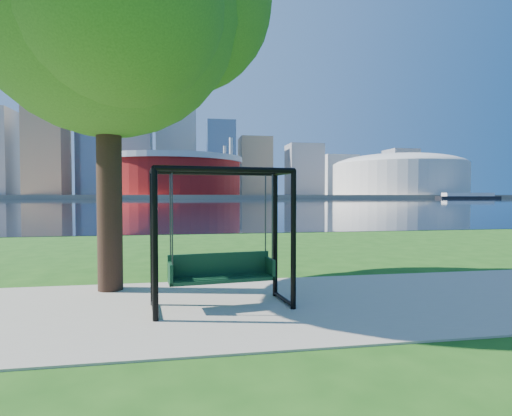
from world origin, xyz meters
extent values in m
plane|color=#1E5114|center=(0.00, 0.00, 0.00)|extent=(900.00, 900.00, 0.00)
cube|color=#9E937F|center=(0.00, -0.50, 0.01)|extent=(120.00, 4.00, 0.03)
cube|color=black|center=(0.00, 102.00, 0.01)|extent=(900.00, 180.00, 0.02)
cube|color=#937F60|center=(0.00, 306.00, 1.00)|extent=(900.00, 228.00, 2.00)
cylinder|color=maroon|center=(-10.00, 235.00, 13.00)|extent=(80.00, 80.00, 22.00)
cylinder|color=silver|center=(-10.00, 235.00, 22.50)|extent=(83.00, 83.00, 3.00)
cylinder|color=silver|center=(22.91, 254.00, 18.00)|extent=(2.00, 2.00, 32.00)
cylinder|color=silver|center=(-42.91, 254.00, 18.00)|extent=(2.00, 2.00, 32.00)
cylinder|color=silver|center=(-42.91, 216.00, 18.00)|extent=(2.00, 2.00, 32.00)
cylinder|color=silver|center=(22.91, 216.00, 18.00)|extent=(2.00, 2.00, 32.00)
cylinder|color=beige|center=(135.00, 235.00, 12.00)|extent=(84.00, 84.00, 20.00)
ellipsoid|color=beige|center=(135.00, 235.00, 21.00)|extent=(84.00, 84.00, 15.12)
cube|color=#998466|center=(-100.00, 300.00, 46.00)|extent=(26.00, 26.00, 88.00)
cube|color=slate|center=(-70.00, 325.00, 49.50)|extent=(30.00, 24.00, 95.00)
cube|color=gray|center=(-40.00, 305.00, 38.00)|extent=(24.00, 24.00, 72.00)
cube|color=silver|center=(-10.00, 335.00, 42.00)|extent=(32.00, 28.00, 80.00)
cube|color=slate|center=(25.00, 310.00, 31.00)|extent=(22.00, 22.00, 58.00)
cube|color=#998466|center=(55.00, 325.00, 26.00)|extent=(26.00, 26.00, 48.00)
cube|color=gray|center=(95.00, 315.00, 23.00)|extent=(28.00, 24.00, 42.00)
cube|color=silver|center=(135.00, 340.00, 20.00)|extent=(30.00, 26.00, 36.00)
cube|color=gray|center=(185.00, 320.00, 22.00)|extent=(24.00, 24.00, 40.00)
cube|color=#998466|center=(225.00, 335.00, 18.00)|extent=(26.00, 26.00, 32.00)
sphere|color=#998466|center=(-100.00, 300.00, 93.50)|extent=(10.00, 10.00, 10.00)
cylinder|color=black|center=(-1.62, -1.11, 1.13)|extent=(0.10, 0.10, 2.25)
cylinder|color=black|center=(0.52, -0.86, 1.13)|extent=(0.10, 0.10, 2.25)
cylinder|color=black|center=(-1.72, -0.24, 1.13)|extent=(0.10, 0.10, 2.25)
cylinder|color=black|center=(0.42, 0.02, 1.13)|extent=(0.10, 0.10, 2.25)
cylinder|color=black|center=(-0.55, -0.98, 2.25)|extent=(2.15, 0.34, 0.09)
cylinder|color=black|center=(-0.65, -0.11, 2.25)|extent=(2.15, 0.34, 0.09)
cylinder|color=black|center=(-1.67, -0.67, 2.25)|extent=(0.19, 0.88, 0.09)
cylinder|color=black|center=(-1.67, -0.67, 0.08)|extent=(0.17, 0.88, 0.07)
cylinder|color=black|center=(0.47, -0.42, 2.25)|extent=(0.19, 0.88, 0.09)
cylinder|color=black|center=(0.47, -0.42, 0.08)|extent=(0.17, 0.88, 0.07)
cube|color=black|center=(-0.60, -0.55, 0.49)|extent=(1.75, 0.64, 0.06)
cube|color=black|center=(-0.62, -0.36, 0.70)|extent=(1.71, 0.25, 0.37)
cube|color=black|center=(-1.42, -0.65, 0.63)|extent=(0.10, 0.44, 0.33)
cube|color=black|center=(0.22, -0.45, 0.63)|extent=(0.10, 0.44, 0.33)
cylinder|color=#37373C|center=(-1.38, -0.82, 1.49)|extent=(0.03, 0.03, 1.42)
cylinder|color=#37373C|center=(0.22, -0.63, 1.49)|extent=(0.03, 0.03, 1.42)
cylinder|color=#37373C|center=(-1.42, -0.46, 1.49)|extent=(0.03, 0.03, 1.42)
cylinder|color=#37373C|center=(0.18, -0.27, 1.49)|extent=(0.03, 0.03, 1.42)
cylinder|color=black|center=(-2.63, 1.00, 2.34)|extent=(0.47, 0.47, 4.67)
sphere|color=#37631D|center=(-2.63, 1.00, 5.52)|extent=(5.10, 5.10, 5.10)
sphere|color=#37631D|center=(-1.25, 1.64, 5.95)|extent=(3.82, 3.82, 3.82)
sphere|color=#37631D|center=(-2.20, -0.16, 4.99)|extent=(3.40, 3.40, 3.40)
cube|color=black|center=(144.51, 181.35, 0.64)|extent=(31.81, 13.40, 1.23)
cube|color=silver|center=(144.51, 181.35, 2.18)|extent=(25.46, 10.82, 1.85)
camera|label=1|loc=(-1.15, -7.02, 1.86)|focal=28.00mm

